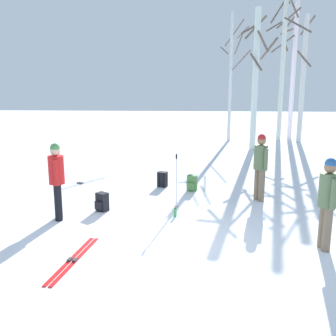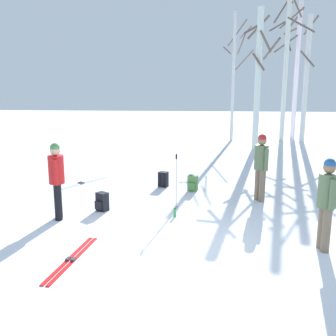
{
  "view_description": "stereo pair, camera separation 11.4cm",
  "coord_description": "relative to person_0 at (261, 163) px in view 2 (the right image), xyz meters",
  "views": [
    {
      "loc": [
        0.35,
        -7.17,
        3.12
      ],
      "look_at": [
        -0.17,
        2.21,
        1.0
      ],
      "focal_mm": 43.68,
      "sensor_mm": 36.0,
      "label": 1
    },
    {
      "loc": [
        0.47,
        -7.16,
        3.12
      ],
      "look_at": [
        -0.17,
        2.21,
        1.0
      ],
      "focal_mm": 43.68,
      "sensor_mm": 36.0,
      "label": 2
    }
  ],
  "objects": [
    {
      "name": "birch_tree_0",
      "position": [
        0.13,
        9.94,
        2.22
      ],
      "size": [
        1.44,
        1.43,
        6.04
      ],
      "color": "silver",
      "rests_on": "ground_plane"
    },
    {
      "name": "person_1",
      "position": [
        -4.68,
        -1.68,
        0.0
      ],
      "size": [
        0.34,
        0.5,
        1.72
      ],
      "color": "black",
      "rests_on": "ground_plane"
    },
    {
      "name": "ski_pair_lying_1",
      "position": [
        -5.0,
        1.38,
        -0.97
      ],
      "size": [
        1.19,
        1.68,
        0.05
      ],
      "color": "white",
      "rests_on": "ground_plane"
    },
    {
      "name": "birch_tree_2",
      "position": [
        2.59,
        10.26,
        2.97
      ],
      "size": [
        1.66,
        1.49,
        7.52
      ],
      "color": "silver",
      "rests_on": "ground_plane"
    },
    {
      "name": "water_bottle_0",
      "position": [
        -2.09,
        -1.39,
        -0.88
      ],
      "size": [
        0.07,
        0.07,
        0.22
      ],
      "color": "green",
      "rests_on": "ground_plane"
    },
    {
      "name": "person_0",
      "position": [
        0.0,
        0.0,
        0.0
      ],
      "size": [
        0.34,
        0.47,
        1.72
      ],
      "color": "#72604C",
      "rests_on": "ground_plane"
    },
    {
      "name": "birch_tree_3",
      "position": [
        3.25,
        10.91,
        2.79
      ],
      "size": [
        1.09,
        1.34,
        7.23
      ],
      "color": "silver",
      "rests_on": "ground_plane"
    },
    {
      "name": "ground_plane",
      "position": [
        -2.12,
        -3.01,
        -0.98
      ],
      "size": [
        60.0,
        60.0,
        0.0
      ],
      "primitive_type": "plane",
      "color": "white"
    },
    {
      "name": "backpack_0",
      "position": [
        -3.84,
        -1.06,
        -0.77
      ],
      "size": [
        0.33,
        0.34,
        0.44
      ],
      "color": "black",
      "rests_on": "ground_plane"
    },
    {
      "name": "birch_tree_1",
      "position": [
        0.92,
        7.51,
        2.11
      ],
      "size": [
        1.48,
        1.31,
        5.85
      ],
      "color": "silver",
      "rests_on": "ground_plane"
    },
    {
      "name": "birch_tree_4",
      "position": [
        3.43,
        9.66,
        2.09
      ],
      "size": [
        1.47,
        1.47,
        5.87
      ],
      "color": "silver",
      "rests_on": "ground_plane"
    },
    {
      "name": "person_2",
      "position": [
        0.71,
        -2.99,
        0.0
      ],
      "size": [
        0.34,
        0.52,
        1.72
      ],
      "color": "#72604C",
      "rests_on": "ground_plane"
    },
    {
      "name": "ski_pair_lying_0",
      "position": [
        -3.77,
        -3.72,
        -0.97
      ],
      "size": [
        0.45,
        1.93,
        0.05
      ],
      "color": "red",
      "rests_on": "ground_plane"
    },
    {
      "name": "backpack_1",
      "position": [
        -1.71,
        0.8,
        -0.77
      ],
      "size": [
        0.3,
        0.32,
        0.44
      ],
      "color": "#4C7F3F",
      "rests_on": "ground_plane"
    },
    {
      "name": "ski_poles_0",
      "position": [
        -2.09,
        -0.9,
        -0.26
      ],
      "size": [
        0.07,
        0.2,
        1.35
      ],
      "color": "#B2B2BC",
      "rests_on": "ground_plane"
    },
    {
      "name": "backpack_2",
      "position": [
        -2.56,
        1.18,
        -0.77
      ],
      "size": [
        0.31,
        0.33,
        0.44
      ],
      "color": "black",
      "rests_on": "ground_plane"
    }
  ]
}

